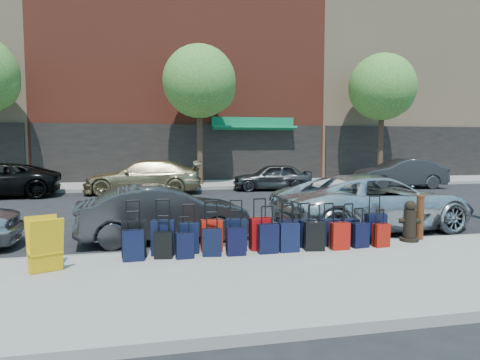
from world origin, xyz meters
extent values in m
plane|color=black|center=(0.00, 0.00, 0.00)|extent=(120.00, 120.00, 0.00)
cube|color=gray|center=(0.00, -6.50, 0.07)|extent=(60.00, 4.00, 0.15)
cube|color=gray|center=(0.00, 10.00, 0.07)|extent=(60.00, 4.00, 0.15)
cube|color=gray|center=(0.00, -4.48, 0.07)|extent=(60.00, 0.08, 0.15)
cube|color=gray|center=(0.00, 7.98, 0.07)|extent=(60.00, 0.08, 0.15)
cube|color=maroon|center=(0.00, 18.00, 10.00)|extent=(17.00, 12.00, 20.00)
cube|color=black|center=(0.00, 11.95, 1.70)|extent=(16.66, 0.15, 3.40)
cube|color=#0C6C41|center=(4.00, 11.60, 3.20)|extent=(5.00, 0.91, 0.27)
cube|color=#0C6C41|center=(4.00, 11.90, 3.55)|extent=(5.00, 0.10, 0.60)
cube|color=tan|center=(16.00, 18.00, 9.00)|extent=(15.00, 12.00, 18.00)
cube|color=black|center=(16.00, 11.95, 1.70)|extent=(14.70, 0.15, 3.40)
cylinder|color=black|center=(0.50, 9.50, 2.55)|extent=(0.30, 0.30, 4.80)
sphere|color=#346822|center=(0.50, 9.50, 5.52)|extent=(3.80, 3.80, 3.80)
sphere|color=#346822|center=(1.10, 9.50, 5.14)|extent=(2.58, 2.58, 2.58)
cylinder|color=black|center=(11.00, 9.50, 2.55)|extent=(0.30, 0.30, 4.80)
sphere|color=#346822|center=(11.00, 9.50, 5.52)|extent=(3.80, 3.80, 3.80)
sphere|color=#346822|center=(11.60, 9.50, 5.14)|extent=(2.58, 2.58, 2.58)
cube|color=black|center=(-2.48, -4.83, 0.48)|extent=(0.47, 0.28, 0.67)
cylinder|color=black|center=(-2.48, -4.83, 1.21)|extent=(0.25, 0.05, 0.03)
cube|color=black|center=(-1.94, -4.81, 0.48)|extent=(0.47, 0.29, 0.67)
cylinder|color=black|center=(-1.94, -4.81, 1.21)|extent=(0.25, 0.06, 0.03)
cube|color=black|center=(-1.44, -4.79, 0.45)|extent=(0.42, 0.26, 0.60)
cylinder|color=black|center=(-1.44, -4.79, 1.09)|extent=(0.22, 0.06, 0.03)
cube|color=#B5180B|center=(-0.98, -4.75, 0.46)|extent=(0.42, 0.23, 0.63)
cylinder|color=black|center=(-0.98, -4.75, 1.14)|extent=(0.23, 0.03, 0.03)
cube|color=black|center=(-0.49, -4.75, 0.47)|extent=(0.44, 0.28, 0.63)
cylinder|color=black|center=(-0.49, -4.75, 1.15)|extent=(0.24, 0.06, 0.03)
cube|color=#93090B|center=(0.00, -4.83, 0.47)|extent=(0.45, 0.26, 0.65)
cylinder|color=black|center=(0.00, -4.83, 1.18)|extent=(0.24, 0.05, 0.03)
cube|color=black|center=(0.58, -4.80, 0.44)|extent=(0.39, 0.22, 0.58)
cylinder|color=black|center=(0.58, -4.80, 1.07)|extent=(0.22, 0.04, 0.03)
cube|color=black|center=(1.00, -4.76, 0.43)|extent=(0.41, 0.28, 0.57)
cylinder|color=black|center=(1.00, -4.76, 1.04)|extent=(0.21, 0.07, 0.03)
cube|color=black|center=(1.51, -4.79, 0.43)|extent=(0.40, 0.26, 0.55)
cylinder|color=black|center=(1.51, -4.79, 1.03)|extent=(0.21, 0.06, 0.03)
cube|color=black|center=(1.97, -4.78, 0.42)|extent=(0.39, 0.25, 0.54)
cylinder|color=black|center=(1.97, -4.78, 1.01)|extent=(0.20, 0.06, 0.03)
cube|color=black|center=(2.57, -4.77, 0.47)|extent=(0.43, 0.25, 0.64)
cylinder|color=black|center=(2.57, -4.77, 1.16)|extent=(0.24, 0.04, 0.03)
cube|color=black|center=(-2.48, -5.12, 0.43)|extent=(0.39, 0.24, 0.56)
cylinder|color=black|center=(-2.48, -5.12, 1.04)|extent=(0.21, 0.04, 0.03)
cube|color=black|center=(-1.94, -5.07, 0.40)|extent=(0.36, 0.24, 0.49)
cylinder|color=black|center=(-1.94, -5.07, 0.94)|extent=(0.19, 0.06, 0.03)
cube|color=black|center=(-1.55, -5.16, 0.39)|extent=(0.34, 0.21, 0.48)
cylinder|color=black|center=(-1.55, -5.16, 0.92)|extent=(0.19, 0.05, 0.03)
cube|color=black|center=(-1.03, -5.09, 0.41)|extent=(0.38, 0.26, 0.52)
cylinder|color=black|center=(-1.03, -5.09, 0.98)|extent=(0.20, 0.06, 0.03)
cube|color=black|center=(-0.57, -5.14, 0.42)|extent=(0.36, 0.21, 0.54)
cylinder|color=black|center=(-0.57, -5.14, 1.00)|extent=(0.20, 0.03, 0.03)
cube|color=black|center=(0.07, -5.11, 0.44)|extent=(0.40, 0.24, 0.57)
cylinder|color=black|center=(0.07, -5.11, 1.06)|extent=(0.22, 0.04, 0.03)
cube|color=black|center=(0.50, -5.09, 0.44)|extent=(0.39, 0.23, 0.58)
cylinder|color=black|center=(0.50, -5.09, 1.07)|extent=(0.22, 0.03, 0.03)
cube|color=black|center=(1.04, -5.11, 0.44)|extent=(0.42, 0.28, 0.57)
cylinder|color=black|center=(1.04, -5.11, 1.06)|extent=(0.22, 0.06, 0.03)
cube|color=maroon|center=(1.56, -5.14, 0.42)|extent=(0.38, 0.23, 0.55)
cylinder|color=black|center=(1.56, -5.14, 1.02)|extent=(0.21, 0.04, 0.03)
cube|color=black|center=(2.05, -5.07, 0.40)|extent=(0.36, 0.24, 0.50)
cylinder|color=black|center=(2.05, -5.07, 0.95)|extent=(0.19, 0.05, 0.03)
cube|color=maroon|center=(2.50, -5.12, 0.39)|extent=(0.35, 0.23, 0.48)
cylinder|color=black|center=(2.50, -5.12, 0.91)|extent=(0.19, 0.05, 0.03)
cylinder|color=black|center=(3.39, -4.77, 0.18)|extent=(0.40, 0.40, 0.07)
cylinder|color=black|center=(3.39, -4.77, 0.53)|extent=(0.27, 0.27, 0.63)
sphere|color=black|center=(3.39, -4.77, 0.92)|extent=(0.25, 0.25, 0.25)
cylinder|color=black|center=(3.39, -4.77, 0.60)|extent=(0.46, 0.25, 0.11)
cylinder|color=#38190C|center=(3.72, -4.66, 0.63)|extent=(0.16, 0.16, 0.96)
cylinder|color=#38190C|center=(3.72, -4.66, 1.11)|extent=(0.18, 0.18, 0.04)
cube|color=#CA9A0B|center=(-3.83, -5.65, 0.61)|extent=(0.56, 0.42, 0.91)
cube|color=#CA9A0B|center=(-3.97, -5.34, 0.61)|extent=(0.56, 0.42, 0.91)
cube|color=#CA9A0B|center=(-3.90, -5.49, 0.47)|extent=(0.60, 0.51, 0.02)
imported|color=#313134|center=(-1.84, -2.93, 0.65)|extent=(4.09, 1.79, 1.31)
imported|color=silver|center=(3.64, -2.81, 0.74)|extent=(5.56, 3.04, 1.48)
imported|color=tan|center=(-2.41, 6.88, 0.77)|extent=(5.47, 2.70, 1.53)
imported|color=#303032|center=(3.77, 7.07, 0.66)|extent=(4.01, 2.01, 1.31)
imported|color=#303032|center=(10.44, 6.60, 0.75)|extent=(4.67, 1.89, 1.51)
camera|label=1|loc=(-2.19, -13.02, 2.28)|focal=32.00mm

